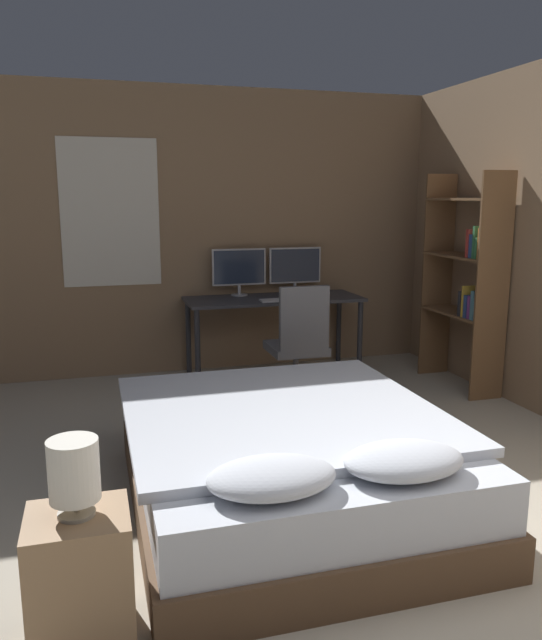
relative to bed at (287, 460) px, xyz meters
The scene contains 11 objects.
wall_back 3.22m from the bed, 77.93° to the left, with size 12.00×0.08×2.70m.
bed is the anchor object (origin of this frame).
nightstand 1.34m from the bed, 143.42° to the right, with size 0.38×0.34×0.52m.
bedside_lamp 1.40m from the bed, 143.42° to the right, with size 0.19×0.19×0.30m.
desk 2.69m from the bed, 75.30° to the left, with size 1.67×0.63×0.75m.
monitor_left 2.91m from the bed, 82.01° to the left, with size 0.53×0.16×0.45m.
monitor_right 3.04m from the bed, 71.02° to the left, with size 0.53×0.16×0.45m.
keyboard 2.51m from the bed, 74.05° to the left, with size 0.37×0.13×0.02m.
computer_mouse 2.60m from the bed, 68.09° to the left, with size 0.07×0.05×0.04m.
office_chair 1.91m from the bed, 69.70° to the left, with size 0.52×0.52×0.98m.
bookshelf 2.83m from the bed, 37.05° to the left, with size 0.31×0.88×1.89m.
Camera 1 is at (-1.62, -1.69, 1.68)m, focal length 35.00 mm.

